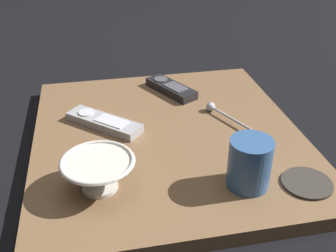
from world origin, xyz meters
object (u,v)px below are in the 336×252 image
(teaspoon, at_px, (216,110))
(tv_remote_near, at_px, (104,122))
(drink_coaster, at_px, (307,183))
(tv_remote_far, at_px, (171,88))
(coffee_mug, at_px, (250,163))
(cereal_bowl, at_px, (99,172))

(teaspoon, relative_size, tv_remote_near, 0.80)
(tv_remote_near, relative_size, drink_coaster, 1.83)
(teaspoon, relative_size, tv_remote_far, 0.85)
(tv_remote_far, bearing_deg, coffee_mug, -171.62)
(coffee_mug, height_order, tv_remote_near, coffee_mug)
(teaspoon, height_order, tv_remote_near, same)
(cereal_bowl, height_order, teaspoon, cereal_bowl)
(tv_remote_far, xyz_separation_m, drink_coaster, (-0.43, -0.17, -0.01))
(coffee_mug, xyz_separation_m, tv_remote_far, (0.41, 0.06, -0.04))
(tv_remote_near, xyz_separation_m, tv_remote_far, (0.14, -0.19, 0.00))
(cereal_bowl, xyz_separation_m, teaspoon, (0.22, -0.29, -0.02))
(teaspoon, distance_m, tv_remote_near, 0.27)
(tv_remote_far, bearing_deg, tv_remote_near, 127.54)
(teaspoon, xyz_separation_m, tv_remote_far, (0.14, 0.08, -0.00))
(coffee_mug, height_order, drink_coaster, coffee_mug)
(teaspoon, distance_m, tv_remote_far, 0.16)
(cereal_bowl, distance_m, teaspoon, 0.37)
(tv_remote_far, height_order, drink_coaster, tv_remote_far)
(cereal_bowl, bearing_deg, coffee_mug, -99.18)
(cereal_bowl, height_order, tv_remote_far, cereal_bowl)
(cereal_bowl, height_order, coffee_mug, coffee_mug)
(tv_remote_near, height_order, drink_coaster, tv_remote_near)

